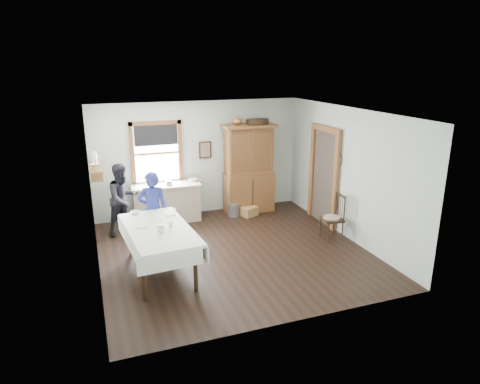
% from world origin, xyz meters
% --- Properties ---
extents(room, '(5.01, 5.01, 2.70)m').
position_xyz_m(room, '(0.00, 0.00, 1.35)').
color(room, black).
rests_on(room, ground).
extents(window, '(1.18, 0.07, 1.48)m').
position_xyz_m(window, '(-1.00, 2.47, 1.63)').
color(window, white).
rests_on(window, room).
extents(doorway, '(0.09, 1.14, 2.22)m').
position_xyz_m(doorway, '(2.46, 0.85, 1.16)').
color(doorway, '#40362D').
rests_on(doorway, room).
extents(wall_shelf, '(0.24, 1.00, 0.44)m').
position_xyz_m(wall_shelf, '(-2.37, 1.54, 1.57)').
color(wall_shelf, brown).
rests_on(wall_shelf, room).
extents(framed_picture, '(0.30, 0.04, 0.40)m').
position_xyz_m(framed_picture, '(0.15, 2.46, 1.55)').
color(framed_picture, '#301F11').
rests_on(framed_picture, room).
extents(rug_beater, '(0.01, 0.27, 0.27)m').
position_xyz_m(rug_beater, '(2.45, 0.30, 1.72)').
color(rug_beater, black).
rests_on(rug_beater, room).
extents(work_counter, '(1.57, 0.66, 0.88)m').
position_xyz_m(work_counter, '(-0.88, 2.14, 0.44)').
color(work_counter, tan).
rests_on(work_counter, room).
extents(china_hutch, '(1.26, 0.60, 2.15)m').
position_xyz_m(china_hutch, '(1.15, 2.16, 1.07)').
color(china_hutch, brown).
rests_on(china_hutch, room).
extents(dining_table, '(1.24, 2.12, 0.82)m').
position_xyz_m(dining_table, '(-1.47, -0.31, 0.41)').
color(dining_table, white).
rests_on(dining_table, room).
extents(spindle_chair, '(0.48, 0.48, 0.97)m').
position_xyz_m(spindle_chair, '(2.13, -0.09, 0.48)').
color(spindle_chair, '#301F11').
rests_on(spindle_chair, room).
extents(pail, '(0.30, 0.30, 0.31)m').
position_xyz_m(pail, '(0.67, 1.92, 0.15)').
color(pail, gray).
rests_on(pail, room).
extents(wicker_basket, '(0.45, 0.40, 0.22)m').
position_xyz_m(wicker_basket, '(1.03, 1.80, 0.11)').
color(wicker_basket, '#B08250').
rests_on(wicker_basket, room).
extents(woman_blue, '(0.57, 0.42, 1.44)m').
position_xyz_m(woman_blue, '(-1.40, 0.79, 0.72)').
color(woman_blue, navy).
rests_on(woman_blue, room).
extents(figure_dark, '(0.87, 0.82, 1.42)m').
position_xyz_m(figure_dark, '(-1.88, 1.76, 0.71)').
color(figure_dark, black).
rests_on(figure_dark, room).
extents(table_cup_a, '(0.16, 0.16, 0.10)m').
position_xyz_m(table_cup_a, '(-1.46, -0.52, 0.87)').
color(table_cup_a, white).
rests_on(table_cup_a, dining_table).
extents(table_cup_b, '(0.10, 0.10, 0.09)m').
position_xyz_m(table_cup_b, '(-1.27, -0.32, 0.86)').
color(table_cup_b, white).
rests_on(table_cup_b, dining_table).
extents(table_bowl, '(0.21, 0.21, 0.05)m').
position_xyz_m(table_bowl, '(-1.75, 0.58, 0.84)').
color(table_bowl, white).
rests_on(table_bowl, dining_table).
extents(counter_book, '(0.16, 0.22, 0.02)m').
position_xyz_m(counter_book, '(-0.23, 2.19, 0.89)').
color(counter_book, '#7A6751').
rests_on(counter_book, work_counter).
extents(counter_bowl, '(0.21, 0.21, 0.06)m').
position_xyz_m(counter_bowl, '(-0.24, 2.19, 0.92)').
color(counter_bowl, white).
rests_on(counter_bowl, work_counter).
extents(shelf_bowl, '(0.22, 0.22, 0.05)m').
position_xyz_m(shelf_bowl, '(-2.37, 1.55, 1.60)').
color(shelf_bowl, white).
rests_on(shelf_bowl, wall_shelf).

